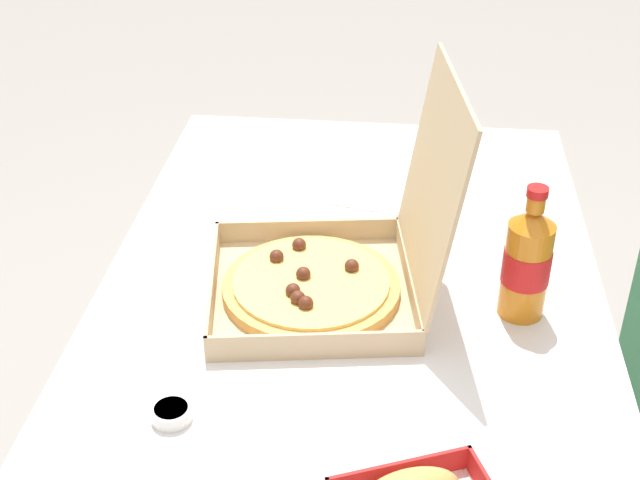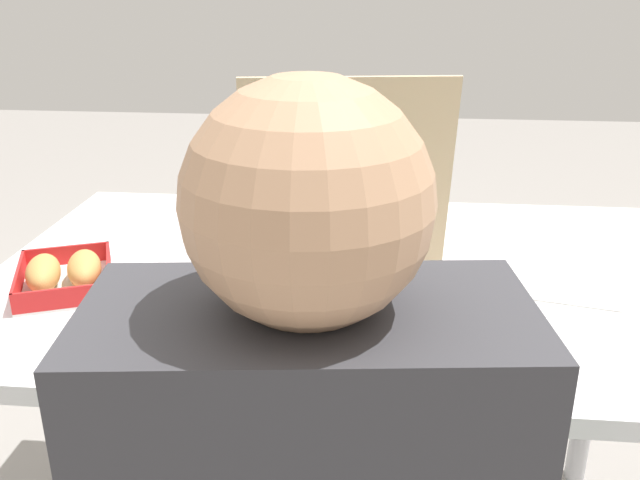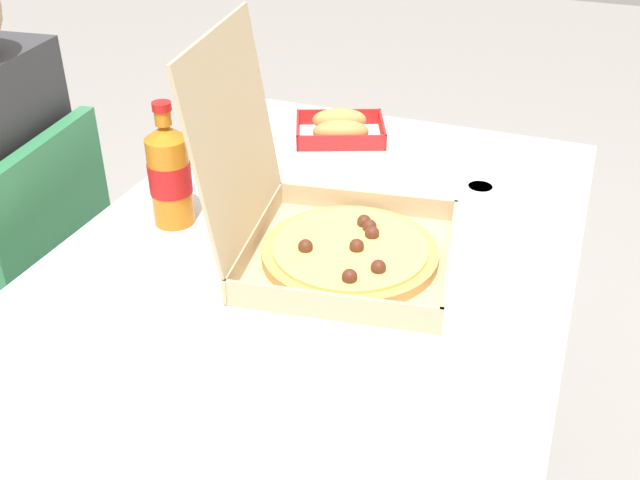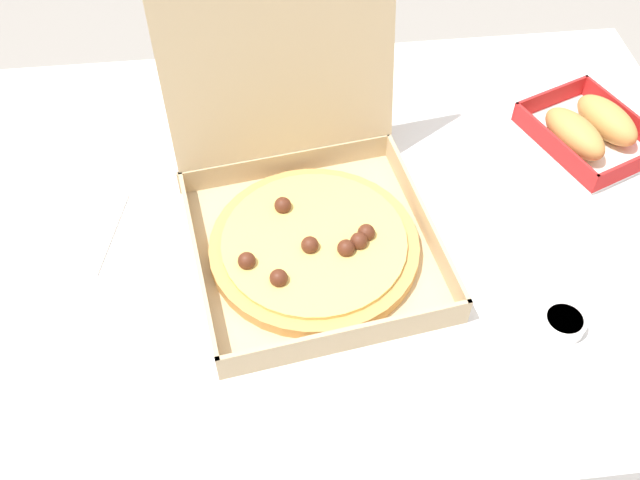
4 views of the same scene
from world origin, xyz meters
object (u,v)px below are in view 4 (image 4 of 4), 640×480
Objects in this scene: bread_side_box at (590,129)px; dipping_sauce_cup at (563,322)px; pizza_box_open at (308,213)px; paper_menu at (42,227)px; chair at (271,76)px; cola_bottle at (298,53)px.

bread_side_box is 4.15× the size of dipping_sauce_cup.
dipping_sauce_cup is at bearing -114.46° from bread_side_box.
paper_menu is (-0.38, 0.06, -0.05)m from pizza_box_open.
chair is 3.71× the size of cola_bottle.
bread_side_box is at bearing 65.54° from dipping_sauce_cup.
chair is 3.57× the size of bread_side_box.
pizza_box_open reaches higher than dipping_sauce_cup.
chair is 1.99× the size of pizza_box_open.
bread_side_box is 1.04× the size of cola_bottle.
bread_side_box is at bearing -48.15° from chair.
cola_bottle is (0.03, -0.38, 0.33)m from chair.
pizza_box_open is 0.36m from dipping_sauce_cup.
pizza_box_open is at bearing -92.89° from cola_bottle.
dipping_sauce_cup is at bearing -59.21° from cola_bottle.
cola_bottle is (-0.44, 0.15, 0.07)m from bread_side_box.
cola_bottle reaches higher than chair.
chair reaches higher than paper_menu.
pizza_box_open is at bearing -88.44° from chair.
bread_side_box is 0.84m from paper_menu.
cola_bottle reaches higher than bread_side_box.
cola_bottle is at bearing -84.92° from chair.
chair reaches higher than bread_side_box.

